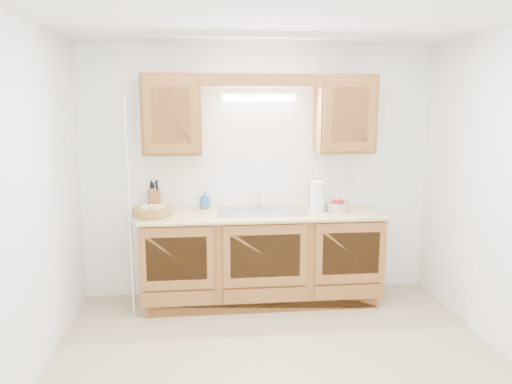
{
  "coord_description": "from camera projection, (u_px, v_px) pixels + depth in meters",
  "views": [
    {
      "loc": [
        -0.54,
        -3.45,
        1.93
      ],
      "look_at": [
        -0.09,
        0.85,
        1.16
      ],
      "focal_mm": 35.0,
      "sensor_mm": 36.0,
      "label": 1
    }
  ],
  "objects": [
    {
      "name": "upper_cabinet_left",
      "position": [
        172.0,
        115.0,
        4.67
      ],
      "size": [
        0.55,
        0.33,
        0.75
      ],
      "primitive_type": "cube",
      "color": "#935A2B",
      "rests_on": "room"
    },
    {
      "name": "base_cabinets",
      "position": [
        261.0,
        258.0,
        4.87
      ],
      "size": [
        2.2,
        0.6,
        0.86
      ],
      "primitive_type": "cube",
      "color": "#935A2B",
      "rests_on": "ground"
    },
    {
      "name": "soap_bottle",
      "position": [
        205.0,
        200.0,
        4.95
      ],
      "size": [
        0.1,
        0.1,
        0.17
      ],
      "primitive_type": "imported",
      "rotation": [
        0.0,
        0.0,
        0.43
      ],
      "color": "blue",
      "rests_on": "countertop"
    },
    {
      "name": "outlet_plate",
      "position": [
        350.0,
        180.0,
        5.13
      ],
      "size": [
        0.08,
        0.01,
        0.12
      ],
      "primitive_type": "cube",
      "color": "white",
      "rests_on": "room"
    },
    {
      "name": "upper_cabinet_right",
      "position": [
        345.0,
        114.0,
        4.84
      ],
      "size": [
        0.55,
        0.33,
        0.75
      ],
      "primitive_type": "cube",
      "color": "#935A2B",
      "rests_on": "room"
    },
    {
      "name": "sink",
      "position": [
        261.0,
        219.0,
        4.81
      ],
      "size": [
        0.84,
        0.46,
        0.36
      ],
      "color": "#9E9EA3",
      "rests_on": "countertop"
    },
    {
      "name": "paper_towel",
      "position": [
        317.0,
        196.0,
        4.81
      ],
      "size": [
        0.17,
        0.17,
        0.35
      ],
      "rotation": [
        0.0,
        0.0,
        -0.06
      ],
      "color": "silver",
      "rests_on": "countertop"
    },
    {
      "name": "valance",
      "position": [
        262.0,
        80.0,
        4.56
      ],
      "size": [
        2.2,
        0.05,
        0.12
      ],
      "primitive_type": "cube",
      "color": "#935A2B",
      "rests_on": "room"
    },
    {
      "name": "apple_bowl",
      "position": [
        337.0,
        206.0,
        4.83
      ],
      "size": [
        0.27,
        0.27,
        0.12
      ],
      "rotation": [
        0.0,
        0.0,
        0.19
      ],
      "color": "silver",
      "rests_on": "countertop"
    },
    {
      "name": "countertop",
      "position": [
        262.0,
        214.0,
        4.78
      ],
      "size": [
        2.3,
        0.63,
        0.04
      ],
      "primitive_type": "cube",
      "color": "#E4B877",
      "rests_on": "base_cabinets"
    },
    {
      "name": "wire_shelf_pole",
      "position": [
        130.0,
        210.0,
        4.39
      ],
      "size": [
        0.03,
        0.03,
        2.0
      ],
      "primitive_type": "cylinder",
      "color": "silver",
      "rests_on": "ground"
    },
    {
      "name": "knife_block",
      "position": [
        154.0,
        199.0,
        4.86
      ],
      "size": [
        0.14,
        0.19,
        0.31
      ],
      "rotation": [
        0.0,
        0.0,
        0.25
      ],
      "color": "#935A2B",
      "rests_on": "countertop"
    },
    {
      "name": "orange_canister",
      "position": [
        313.0,
        195.0,
        4.97
      ],
      "size": [
        0.11,
        0.11,
        0.26
      ],
      "rotation": [
        0.0,
        0.0,
        0.28
      ],
      "color": "#D0460B",
      "rests_on": "countertop"
    },
    {
      "name": "sponge",
      "position": [
        205.0,
        207.0,
        4.97
      ],
      "size": [
        0.12,
        0.1,
        0.02
      ],
      "rotation": [
        0.0,
        0.0,
        -0.38
      ],
      "color": "#CC333F",
      "rests_on": "countertop"
    },
    {
      "name": "fluorescent_fixture",
      "position": [
        259.0,
        96.0,
        4.81
      ],
      "size": [
        0.76,
        0.08,
        0.08
      ],
      "color": "white",
      "rests_on": "room"
    },
    {
      "name": "room",
      "position": [
        281.0,
        200.0,
        3.55
      ],
      "size": [
        3.52,
        3.5,
        2.5
      ],
      "color": "#C1AD8B",
      "rests_on": "ground"
    },
    {
      "name": "fruit_basket",
      "position": [
        152.0,
        210.0,
        4.63
      ],
      "size": [
        0.42,
        0.42,
        0.11
      ],
      "rotation": [
        0.0,
        0.0,
        0.19
      ],
      "color": "#A77B43",
      "rests_on": "countertop"
    }
  ]
}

